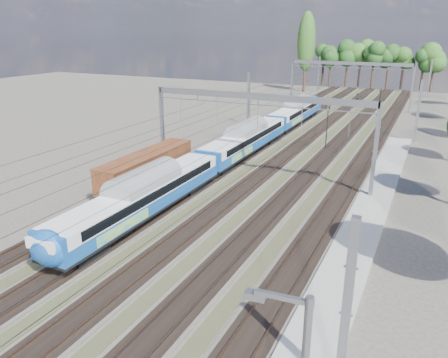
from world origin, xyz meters
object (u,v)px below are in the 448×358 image
at_px(freight_boxcar, 147,167).
at_px(signal_near, 327,122).
at_px(emu_train, 245,137).
at_px(worker, 358,98).
at_px(signal_far, 380,101).

height_order(freight_boxcar, signal_near, signal_near).
bearing_deg(freight_boxcar, emu_train, 72.21).
xyz_separation_m(worker, signal_far, (6.89, -20.63, 2.62)).
xyz_separation_m(emu_train, freight_boxcar, (-4.50, -14.03, -0.54)).
distance_m(signal_near, signal_far, 22.08).
distance_m(emu_train, signal_near, 11.29).
relative_size(emu_train, signal_far, 11.47).
bearing_deg(worker, signal_near, -167.98).
distance_m(emu_train, signal_far, 31.79).
relative_size(worker, signal_near, 0.30).
distance_m(emu_train, worker, 50.40).
bearing_deg(signal_near, emu_train, -115.79).
distance_m(worker, signal_far, 21.91).
bearing_deg(emu_train, signal_near, 43.47).
xyz_separation_m(freight_boxcar, signal_near, (12.65, 21.76, 1.71)).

